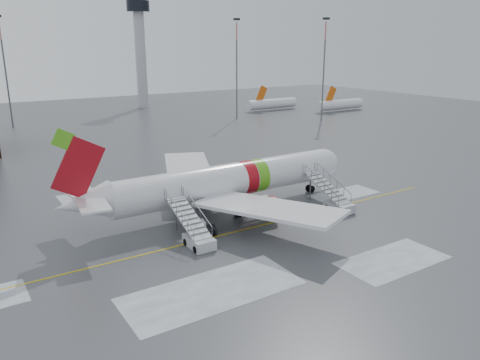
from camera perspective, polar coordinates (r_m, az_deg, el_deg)
ground at (r=47.60m, az=-3.06°, el=-6.39°), size 260.00×260.00×0.00m
airliner at (r=52.41m, az=-2.06°, el=-0.25°), size 35.03×32.97×11.18m
airstair_fwd at (r=54.59m, az=11.47°, el=-2.49°), size 2.05×7.70×3.48m
airstair_aft at (r=44.62m, az=-5.47°, el=-6.55°), size 2.05×7.70×3.48m
pushback_tug at (r=46.79m, az=-4.77°, el=-5.95°), size 2.92×2.50×1.50m
control_tower at (r=142.89m, az=-12.10°, el=16.11°), size 6.40×6.40×30.00m
light_mast_far_ne at (r=118.81m, az=-0.40°, el=14.11°), size 1.20×1.20×24.25m
light_mast_far_n at (r=117.11m, az=-26.76°, el=12.40°), size 1.20×1.20×24.25m
light_mast_far_e at (r=117.47m, az=10.21°, el=13.84°), size 1.20×1.20×24.25m
distant_aircraft at (r=133.66m, az=6.66°, el=8.29°), size 35.00×18.00×8.00m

